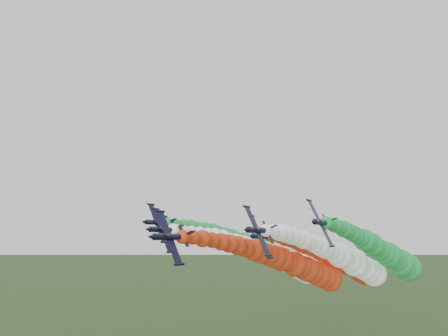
% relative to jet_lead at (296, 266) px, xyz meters
% --- Properties ---
extents(jet_lead, '(14.77, 85.63, 21.62)m').
position_rel_jet_lead_xyz_m(jet_lead, '(0.00, 0.00, 0.00)').
color(jet_lead, black).
rests_on(jet_lead, ground).
extents(jet_inner_left, '(15.66, 86.51, 22.50)m').
position_rel_jet_lead_xyz_m(jet_inner_left, '(-10.45, 16.86, 0.73)').
color(jet_inner_left, black).
rests_on(jet_inner_left, ground).
extents(jet_inner_right, '(15.09, 85.95, 21.94)m').
position_rel_jet_lead_xyz_m(jet_inner_right, '(11.42, 14.48, 0.91)').
color(jet_inner_right, black).
rests_on(jet_inner_right, ground).
extents(jet_outer_left, '(15.03, 85.89, 21.88)m').
position_rel_jet_lead_xyz_m(jet_outer_left, '(-19.22, 24.10, 3.16)').
color(jet_outer_left, black).
rests_on(jet_outer_left, ground).
extents(jet_outer_right, '(15.49, 86.35, 22.34)m').
position_rel_jet_lead_xyz_m(jet_outer_right, '(21.04, 25.56, 2.27)').
color(jet_outer_right, black).
rests_on(jet_outer_right, ground).
extents(jet_trail, '(15.15, 86.01, 22.00)m').
position_rel_jet_lead_xyz_m(jet_trail, '(6.53, 27.61, -0.18)').
color(jet_trail, black).
rests_on(jet_trail, ground).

